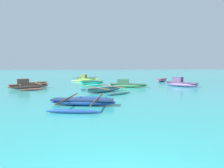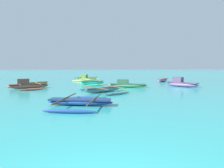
% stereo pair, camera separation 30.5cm
% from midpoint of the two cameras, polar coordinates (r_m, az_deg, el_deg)
% --- Properties ---
extents(moored_boat_0, '(4.08, 4.99, 0.92)m').
position_cam_midpoint_polar(moored_boat_0, '(29.97, -7.95, 1.54)').
color(moored_boat_0, '#A7D75C').
rests_on(moored_boat_0, ground_plane).
extents(moored_boat_1, '(3.95, 1.73, 0.82)m').
position_cam_midpoint_polar(moored_boat_1, '(20.35, 3.85, -0.15)').
color(moored_boat_1, '#4B9360').
rests_on(moored_boat_1, ground_plane).
extents(moored_boat_2, '(2.18, 1.97, 0.36)m').
position_cam_midpoint_polar(moored_boat_2, '(24.47, -20.88, 0.22)').
color(moored_boat_2, '#B48036').
rests_on(moored_boat_2, ground_plane).
extents(moored_boat_3, '(3.77, 4.50, 0.42)m').
position_cam_midpoint_polar(moored_boat_3, '(11.19, -9.18, -5.05)').
color(moored_boat_3, navy).
rests_on(moored_boat_3, ground_plane).
extents(moored_boat_4, '(2.41, 2.76, 0.44)m').
position_cam_midpoint_polar(moored_boat_4, '(28.72, 13.75, 1.17)').
color(moored_boat_4, '#C56DA2').
rests_on(moored_boat_4, ground_plane).
extents(moored_boat_5, '(2.97, 3.20, 1.00)m').
position_cam_midpoint_polar(moored_boat_5, '(22.25, 18.67, 0.21)').
color(moored_boat_5, '#8961A1').
rests_on(moored_boat_5, ground_plane).
extents(moored_boat_6, '(3.72, 4.63, 0.95)m').
position_cam_midpoint_polar(moored_boat_6, '(20.94, -23.37, -0.34)').
color(moored_boat_6, '#A95849').
rests_on(moored_boat_6, ground_plane).
extents(moored_boat_7, '(2.87, 3.70, 0.53)m').
position_cam_midpoint_polar(moored_boat_7, '(23.19, -6.16, 0.38)').
color(moored_boat_7, '#37EABF').
rests_on(moored_boat_7, ground_plane).
extents(moored_boat_8, '(4.24, 4.69, 0.48)m').
position_cam_midpoint_polar(moored_boat_8, '(16.55, -2.93, -1.60)').
color(moored_boat_8, teal).
rests_on(moored_boat_8, ground_plane).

